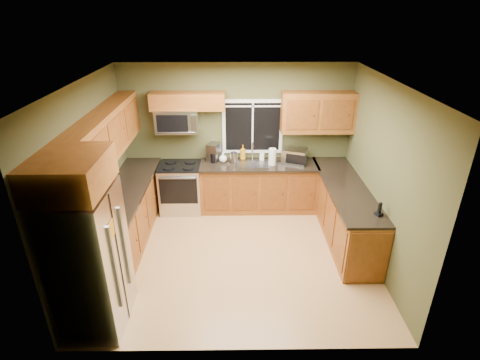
{
  "coord_description": "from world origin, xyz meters",
  "views": [
    {
      "loc": [
        -0.01,
        -4.85,
        3.64
      ],
      "look_at": [
        0.05,
        0.35,
        1.15
      ],
      "focal_mm": 28.0,
      "sensor_mm": 36.0,
      "label": 1
    }
  ],
  "objects_px": {
    "paper_towel_roll": "(272,157)",
    "soap_bottle_c": "(223,157)",
    "kettle": "(234,157)",
    "cordless_phone": "(379,211)",
    "refrigerator": "(89,261)",
    "coffee_maker": "(214,153)",
    "range": "(181,187)",
    "toaster_oven": "(294,156)",
    "microwave": "(177,120)",
    "soap_bottle_a": "(243,152)",
    "soap_bottle_b": "(262,155)"
  },
  "relations": [
    {
      "from": "soap_bottle_b",
      "to": "soap_bottle_c",
      "type": "xyz_separation_m",
      "value": [
        -0.73,
        -0.1,
        0.0
      ]
    },
    {
      "from": "range",
      "to": "coffee_maker",
      "type": "height_order",
      "value": "coffee_maker"
    },
    {
      "from": "soap_bottle_b",
      "to": "refrigerator",
      "type": "bearing_deg",
      "value": -126.77
    },
    {
      "from": "paper_towel_roll",
      "to": "soap_bottle_c",
      "type": "bearing_deg",
      "value": 171.23
    },
    {
      "from": "range",
      "to": "soap_bottle_c",
      "type": "xyz_separation_m",
      "value": [
        0.8,
        0.1,
        0.56
      ]
    },
    {
      "from": "refrigerator",
      "to": "toaster_oven",
      "type": "height_order",
      "value": "refrigerator"
    },
    {
      "from": "kettle",
      "to": "soap_bottle_b",
      "type": "relative_size",
      "value": 1.32
    },
    {
      "from": "range",
      "to": "toaster_oven",
      "type": "xyz_separation_m",
      "value": [
        2.12,
        0.05,
        0.61
      ]
    },
    {
      "from": "range",
      "to": "soap_bottle_c",
      "type": "relative_size",
      "value": 5.05
    },
    {
      "from": "paper_towel_roll",
      "to": "kettle",
      "type": "bearing_deg",
      "value": 172.07
    },
    {
      "from": "refrigerator",
      "to": "soap_bottle_b",
      "type": "distance_m",
      "value": 3.71
    },
    {
      "from": "soap_bottle_b",
      "to": "cordless_phone",
      "type": "distance_m",
      "value": 2.54
    },
    {
      "from": "coffee_maker",
      "to": "kettle",
      "type": "xyz_separation_m",
      "value": [
        0.37,
        -0.11,
        -0.04
      ]
    },
    {
      "from": "kettle",
      "to": "soap_bottle_a",
      "type": "height_order",
      "value": "soap_bottle_a"
    },
    {
      "from": "coffee_maker",
      "to": "cordless_phone",
      "type": "height_order",
      "value": "coffee_maker"
    },
    {
      "from": "refrigerator",
      "to": "cordless_phone",
      "type": "distance_m",
      "value": 3.83
    },
    {
      "from": "range",
      "to": "soap_bottle_a",
      "type": "bearing_deg",
      "value": 11.14
    },
    {
      "from": "range",
      "to": "paper_towel_roll",
      "type": "relative_size",
      "value": 2.73
    },
    {
      "from": "soap_bottle_a",
      "to": "soap_bottle_b",
      "type": "xyz_separation_m",
      "value": [
        0.36,
        -0.03,
        -0.05
      ]
    },
    {
      "from": "range",
      "to": "soap_bottle_a",
      "type": "xyz_separation_m",
      "value": [
        1.17,
        0.23,
        0.61
      ]
    },
    {
      "from": "refrigerator",
      "to": "coffee_maker",
      "type": "bearing_deg",
      "value": 65.83
    },
    {
      "from": "kettle",
      "to": "cordless_phone",
      "type": "xyz_separation_m",
      "value": [
        2.03,
        -1.9,
        -0.05
      ]
    },
    {
      "from": "toaster_oven",
      "to": "paper_towel_roll",
      "type": "distance_m",
      "value": 0.43
    },
    {
      "from": "toaster_oven",
      "to": "kettle",
      "type": "xyz_separation_m",
      "value": [
        -1.12,
        0.01,
        -0.02
      ]
    },
    {
      "from": "range",
      "to": "kettle",
      "type": "distance_m",
      "value": 1.16
    },
    {
      "from": "range",
      "to": "soap_bottle_a",
      "type": "distance_m",
      "value": 1.34
    },
    {
      "from": "range",
      "to": "soap_bottle_b",
      "type": "bearing_deg",
      "value": 7.43
    },
    {
      "from": "paper_towel_roll",
      "to": "range",
      "type": "bearing_deg",
      "value": 178.77
    },
    {
      "from": "coffee_maker",
      "to": "soap_bottle_a",
      "type": "xyz_separation_m",
      "value": [
        0.54,
        0.06,
        -0.02
      ]
    },
    {
      "from": "paper_towel_roll",
      "to": "soap_bottle_c",
      "type": "relative_size",
      "value": 1.85
    },
    {
      "from": "paper_towel_roll",
      "to": "soap_bottle_b",
      "type": "distance_m",
      "value": 0.3
    },
    {
      "from": "refrigerator",
      "to": "microwave",
      "type": "xyz_separation_m",
      "value": [
        0.69,
        2.91,
        0.83
      ]
    },
    {
      "from": "microwave",
      "to": "cordless_phone",
      "type": "bearing_deg",
      "value": -33.16
    },
    {
      "from": "coffee_maker",
      "to": "soap_bottle_c",
      "type": "xyz_separation_m",
      "value": [
        0.17,
        -0.07,
        -0.06
      ]
    },
    {
      "from": "refrigerator",
      "to": "cordless_phone",
      "type": "height_order",
      "value": "refrigerator"
    },
    {
      "from": "refrigerator",
      "to": "paper_towel_roll",
      "type": "relative_size",
      "value": 5.24
    },
    {
      "from": "refrigerator",
      "to": "microwave",
      "type": "bearing_deg",
      "value": 76.66
    },
    {
      "from": "soap_bottle_a",
      "to": "soap_bottle_c",
      "type": "distance_m",
      "value": 0.39
    },
    {
      "from": "soap_bottle_c",
      "to": "cordless_phone",
      "type": "xyz_separation_m",
      "value": [
        2.23,
        -1.95,
        -0.03
      ]
    },
    {
      "from": "toaster_oven",
      "to": "coffee_maker",
      "type": "distance_m",
      "value": 1.49
    },
    {
      "from": "range",
      "to": "soap_bottle_c",
      "type": "height_order",
      "value": "soap_bottle_c"
    },
    {
      "from": "kettle",
      "to": "soap_bottle_b",
      "type": "height_order",
      "value": "kettle"
    },
    {
      "from": "microwave",
      "to": "soap_bottle_a",
      "type": "height_order",
      "value": "microwave"
    },
    {
      "from": "refrigerator",
      "to": "kettle",
      "type": "relative_size",
      "value": 7.39
    },
    {
      "from": "kettle",
      "to": "soap_bottle_c",
      "type": "bearing_deg",
      "value": 168.31
    },
    {
      "from": "cordless_phone",
      "to": "paper_towel_roll",
      "type": "bearing_deg",
      "value": 126.35
    },
    {
      "from": "cordless_phone",
      "to": "coffee_maker",
      "type": "bearing_deg",
      "value": 140.04
    },
    {
      "from": "soap_bottle_b",
      "to": "range",
      "type": "bearing_deg",
      "value": -172.57
    },
    {
      "from": "toaster_oven",
      "to": "coffee_maker",
      "type": "height_order",
      "value": "coffee_maker"
    },
    {
      "from": "microwave",
      "to": "kettle",
      "type": "bearing_deg",
      "value": -4.31
    }
  ]
}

